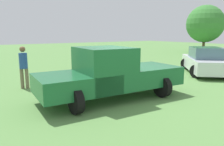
% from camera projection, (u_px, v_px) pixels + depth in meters
% --- Properties ---
extents(ground_plane, '(80.00, 80.00, 0.00)m').
position_uv_depth(ground_plane, '(124.00, 96.00, 7.84)').
color(ground_plane, '#5B8C47').
extents(pickup_truck, '(2.48, 5.20, 1.79)m').
position_uv_depth(pickup_truck, '(109.00, 73.00, 7.37)').
color(pickup_truck, black).
rests_on(pickup_truck, ground_plane).
extents(sedan_near, '(4.28, 4.14, 1.48)m').
position_uv_depth(sedan_near, '(205.00, 61.00, 12.08)').
color(sedan_near, black).
rests_on(sedan_near, ground_plane).
extents(person_bystander, '(0.44, 0.44, 1.73)m').
position_uv_depth(person_bystander, '(24.00, 65.00, 8.78)').
color(person_bystander, '#7A6B51').
rests_on(person_bystander, ground_plane).
extents(tree_back_left, '(4.16, 4.16, 5.34)m').
position_uv_depth(tree_back_left, '(205.00, 24.00, 24.46)').
color(tree_back_left, brown).
rests_on(tree_back_left, ground_plane).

